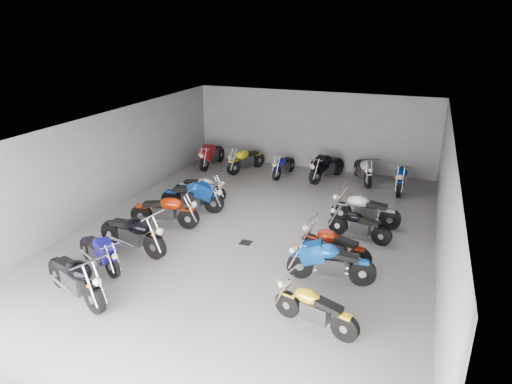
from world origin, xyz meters
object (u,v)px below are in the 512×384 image
Objects in this scene: motorcycle_back_a at (212,155)px; motorcycle_back_d at (327,167)px; motorcycle_left_a at (75,278)px; motorcycle_left_f at (201,188)px; motorcycle_back_f at (401,177)px; motorcycle_left_c at (133,233)px; motorcycle_left_d at (165,211)px; motorcycle_left_e at (193,196)px; motorcycle_right_d at (334,245)px; motorcycle_left_b at (99,252)px; motorcycle_back_b at (246,160)px; motorcycle_back_e at (363,170)px; motorcycle_right_e at (359,225)px; motorcycle_right_f at (364,210)px; drain_grate at (246,243)px; motorcycle_right_c at (330,262)px; motorcycle_right_b at (314,308)px; motorcycle_back_c at (284,166)px.

motorcycle_back_a is 1.03× the size of motorcycle_back_d.
motorcycle_left_a is 6.38m from motorcycle_left_f.
motorcycle_left_a reaches higher than motorcycle_back_a.
motorcycle_back_f is (7.74, -0.21, -0.00)m from motorcycle_back_a.
motorcycle_left_c is 8.46m from motorcycle_back_d.
motorcycle_left_d reaches higher than motorcycle_left_e.
motorcycle_left_b is at bearing 126.94° from motorcycle_right_d.
motorcycle_left_c reaches higher than motorcycle_back_b.
motorcycle_left_b is at bearing 35.85° from motorcycle_back_e.
motorcycle_left_c is 1.22× the size of motorcycle_right_e.
motorcycle_back_b is (0.25, 3.55, 0.05)m from motorcycle_left_f.
motorcycle_right_d is 0.90× the size of motorcycle_back_f.
motorcycle_left_a is 1.02× the size of motorcycle_right_f.
motorcycle_back_b is 1.04× the size of motorcycle_back_e.
motorcycle_left_b is at bearing 97.41° from motorcycle_back_a.
motorcycle_right_c is (2.61, -1.15, 0.50)m from drain_grate.
motorcycle_left_c is at bearing 129.95° from motorcycle_right_e.
motorcycle_right_e is 1.02m from motorcycle_right_f.
motorcycle_back_d is at bearing 136.08° from motorcycle_left_e.
motorcycle_left_c is at bearing 50.11° from motorcycle_back_f.
motorcycle_left_b is at bearing -13.63° from motorcycle_left_e.
motorcycle_left_c reaches higher than motorcycle_left_f.
motorcycle_left_c is (-2.62, -1.53, 0.54)m from drain_grate.
motorcycle_left_a is at bearing -122.64° from drain_grate.
motorcycle_back_c is at bearing 36.90° from motorcycle_right_b.
motorcycle_left_f is 0.88× the size of motorcycle_back_a.
motorcycle_right_c reaches higher than motorcycle_back_c.
motorcycle_left_e is (-2.46, 1.55, 0.51)m from drain_grate.
motorcycle_right_c reaches higher than motorcycle_left_b.
motorcycle_back_d reaches higher than drain_grate.
motorcycle_right_d is (-0.18, 2.81, 0.02)m from motorcycle_right_b.
motorcycle_right_c is 9.83m from motorcycle_back_a.
motorcycle_back_b is (0.07, 9.93, -0.04)m from motorcycle_left_a.
motorcycle_right_c is (5.27, -3.65, 0.05)m from motorcycle_left_f.
motorcycle_right_d is 0.91× the size of motorcycle_right_f.
motorcycle_back_b reaches higher than motorcycle_right_d.
motorcycle_right_c reaches higher than drain_grate.
motorcycle_left_d reaches higher than motorcycle_left_f.
motorcycle_back_f is at bearing 166.43° from motorcycle_left_b.
drain_grate is 2.95m from motorcycle_left_e.
motorcycle_back_d reaches higher than motorcycle_right_e.
motorcycle_left_e is at bearing -173.13° from motorcycle_left_c.
motorcycle_back_b is at bearing -158.75° from motorcycle_left_b.
motorcycle_back_d reaches higher than motorcycle_left_f.
motorcycle_left_d reaches higher than motorcycle_right_f.
motorcycle_left_c is 1.06× the size of motorcycle_left_d.
motorcycle_right_e is at bearing 80.25° from motorcycle_left_e.
motorcycle_right_e is (0.30, 2.49, -0.06)m from motorcycle_right_c.
motorcycle_left_b is 5.61m from motorcycle_right_b.
motorcycle_back_e is (4.97, 3.87, 0.03)m from motorcycle_left_f.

